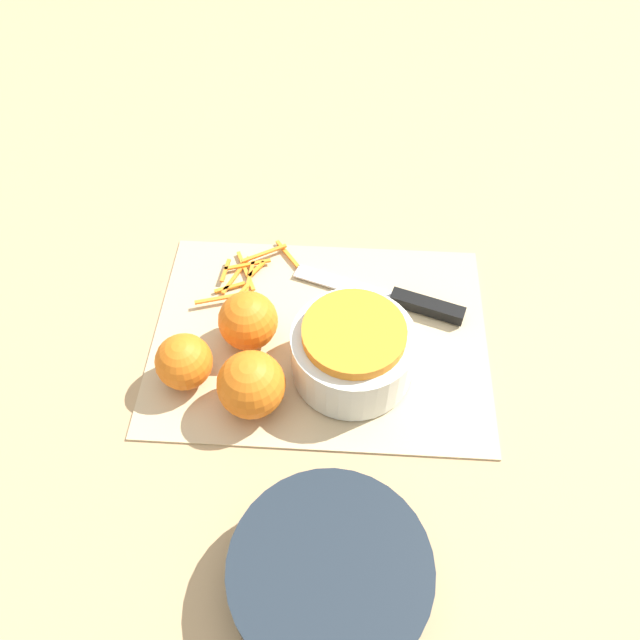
{
  "coord_description": "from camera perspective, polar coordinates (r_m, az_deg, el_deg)",
  "views": [
    {
      "loc": [
        -0.03,
        0.46,
        0.64
      ],
      "look_at": [
        0.0,
        0.0,
        0.04
      ],
      "focal_mm": 35.0,
      "sensor_mm": 36.0,
      "label": 1
    }
  ],
  "objects": [
    {
      "name": "orange_left",
      "position": [
        0.74,
        -12.33,
        -3.74
      ],
      "size": [
        0.07,
        0.07,
        0.07
      ],
      "color": "orange",
      "rests_on": "cutting_board"
    },
    {
      "name": "orange_right",
      "position": [
        0.7,
        -6.31,
        -5.89
      ],
      "size": [
        0.08,
        0.08,
        0.08
      ],
      "color": "orange",
      "rests_on": "cutting_board"
    },
    {
      "name": "knife",
      "position": [
        0.82,
        8.02,
        1.72
      ],
      "size": [
        0.23,
        0.09,
        0.02
      ],
      "rotation": [
        0.0,
        0.0,
        -0.32
      ],
      "color": "black",
      "rests_on": "cutting_board"
    },
    {
      "name": "bowl_dark",
      "position": [
        0.63,
        0.91,
        -22.32
      ],
      "size": [
        0.19,
        0.19,
        0.06
      ],
      "color": "#1E2833",
      "rests_on": "ground_plane"
    },
    {
      "name": "cutting_board",
      "position": [
        0.79,
        -0.0,
        -1.46
      ],
      "size": [
        0.42,
        0.31,
        0.01
      ],
      "color": "#CCB284",
      "rests_on": "ground_plane"
    },
    {
      "name": "orange_back",
      "position": [
        0.76,
        -6.6,
        -0.06
      ],
      "size": [
        0.07,
        0.07,
        0.07
      ],
      "color": "orange",
      "rests_on": "cutting_board"
    },
    {
      "name": "peel_pile",
      "position": [
        0.85,
        -6.76,
        4.22
      ],
      "size": [
        0.13,
        0.13,
        0.01
      ],
      "color": "orange",
      "rests_on": "cutting_board"
    },
    {
      "name": "ground_plane",
      "position": [
        0.79,
        -0.0,
        -1.59
      ],
      "size": [
        4.0,
        4.0,
        0.0
      ],
      "primitive_type": "plane",
      "color": "tan"
    },
    {
      "name": "bowl_speckled",
      "position": [
        0.73,
        3.02,
        -2.77
      ],
      "size": [
        0.14,
        0.14,
        0.08
      ],
      "color": "silver",
      "rests_on": "cutting_board"
    }
  ]
}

